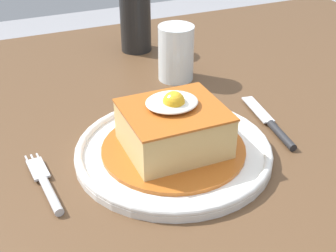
{
  "coord_description": "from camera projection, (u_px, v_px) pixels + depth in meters",
  "views": [
    {
      "loc": [
        -0.28,
        -0.57,
        1.14
      ],
      "look_at": [
        -0.05,
        -0.04,
        0.78
      ],
      "focal_mm": 49.74,
      "sensor_mm": 36.0,
      "label": 1
    }
  ],
  "objects": [
    {
      "name": "sandwich_meal",
      "position": [
        173.0,
        130.0,
        0.66
      ],
      "size": [
        0.21,
        0.21,
        0.09
      ],
      "color": "#B75B1E",
      "rests_on": "main_plate"
    },
    {
      "name": "main_plate",
      "position": [
        173.0,
        151.0,
        0.68
      ],
      "size": [
        0.29,
        0.29,
        0.02
      ],
      "color": "white",
      "rests_on": "dining_table"
    },
    {
      "name": "dining_table",
      "position": [
        184.0,
        174.0,
        0.79
      ],
      "size": [
        1.39,
        1.05,
        0.74
      ],
      "color": "brown",
      "rests_on": "ground_plane"
    },
    {
      "name": "soda_can",
      "position": [
        136.0,
        23.0,
        1.0
      ],
      "size": [
        0.07,
        0.07,
        0.12
      ],
      "color": "black",
      "rests_on": "dining_table"
    },
    {
      "name": "drinking_glass",
      "position": [
        176.0,
        56.0,
        0.88
      ],
      "size": [
        0.07,
        0.07,
        0.1
      ],
      "color": "#3F2314",
      "rests_on": "dining_table"
    },
    {
      "name": "fork",
      "position": [
        47.0,
        186.0,
        0.61
      ],
      "size": [
        0.03,
        0.14,
        0.01
      ],
      "color": "silver",
      "rests_on": "dining_table"
    },
    {
      "name": "knife",
      "position": [
        274.0,
        128.0,
        0.74
      ],
      "size": [
        0.04,
        0.17,
        0.01
      ],
      "color": "#262628",
      "rests_on": "dining_table"
    }
  ]
}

